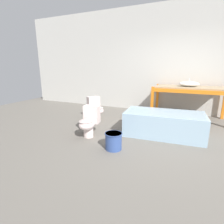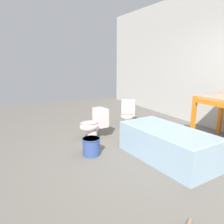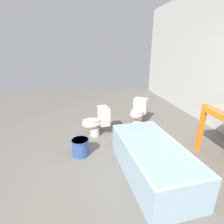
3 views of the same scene
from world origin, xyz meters
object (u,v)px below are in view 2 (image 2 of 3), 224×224
toilet_far (94,124)px  bucket_white (91,146)px  toilet_near (128,113)px  bathtub_main (167,142)px

toilet_far → bucket_white: bearing=-34.8°
toilet_near → bucket_white: toilet_near is taller
bathtub_main → toilet_far: size_ratio=2.64×
toilet_near → bucket_white: bearing=-103.3°
toilet_far → bucket_white: size_ratio=2.02×
toilet_near → bathtub_main: bearing=-64.1°
bucket_white → toilet_near: bearing=128.7°
bathtub_main → toilet_far: (-1.40, -0.67, 0.04)m
bathtub_main → toilet_far: toilet_far is taller
toilet_far → toilet_near: bearing=104.1°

